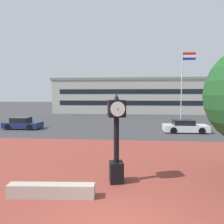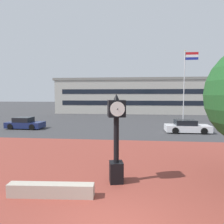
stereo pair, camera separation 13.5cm
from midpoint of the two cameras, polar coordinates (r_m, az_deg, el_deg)
plaza_brick_paving at (r=9.57m, az=2.80°, el=-18.35°), size 44.00×15.38×0.01m
planter_wall at (r=8.28m, az=-16.48°, el=-20.56°), size 3.22×0.60×0.50m
street_clock at (r=8.59m, az=1.68°, el=-7.03°), size 0.83×0.87×3.84m
car_street_near at (r=21.54m, az=20.67°, el=-3.98°), size 4.32×1.92×1.28m
car_street_mid at (r=24.50m, az=-23.41°, el=-3.03°), size 4.07×1.97×1.28m
flagpole_primary at (r=29.24m, az=20.38°, el=8.61°), size 1.81×0.14×9.75m
civic_building at (r=45.04m, az=6.26°, el=4.62°), size 32.20×12.56×7.13m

